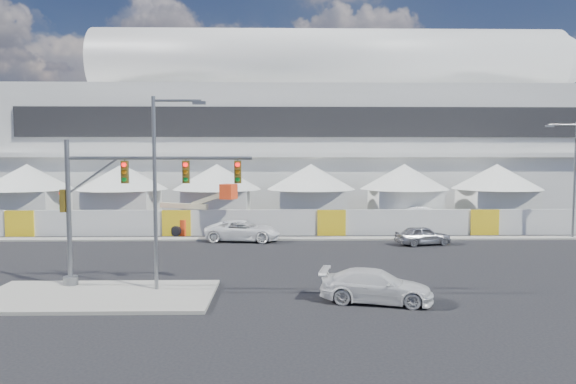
{
  "coord_description": "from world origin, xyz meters",
  "views": [
    {
      "loc": [
        1.86,
        -25.12,
        6.16
      ],
      "look_at": [
        2.53,
        10.0,
        3.7
      ],
      "focal_mm": 32.0,
      "sensor_mm": 36.0,
      "label": 1
    }
  ],
  "objects_px": {
    "lot_car_a": "(426,217)",
    "traffic_mast": "(111,204)",
    "boom_lift": "(179,220)",
    "sedan_silver": "(423,235)",
    "streetlight_median": "(160,179)",
    "streetlight_curb": "(572,171)",
    "pickup_curb": "(243,231)",
    "pickup_near": "(376,286)"
  },
  "relations": [
    {
      "from": "pickup_near",
      "to": "boom_lift",
      "type": "height_order",
      "value": "boom_lift"
    },
    {
      "from": "pickup_near",
      "to": "boom_lift",
      "type": "bearing_deg",
      "value": 44.69
    },
    {
      "from": "lot_car_a",
      "to": "boom_lift",
      "type": "relative_size",
      "value": 0.6
    },
    {
      "from": "pickup_near",
      "to": "boom_lift",
      "type": "distance_m",
      "value": 23.02
    },
    {
      "from": "sedan_silver",
      "to": "lot_car_a",
      "type": "bearing_deg",
      "value": -30.81
    },
    {
      "from": "lot_car_a",
      "to": "traffic_mast",
      "type": "relative_size",
      "value": 0.56
    },
    {
      "from": "lot_car_a",
      "to": "boom_lift",
      "type": "xyz_separation_m",
      "value": [
        -21.02,
        -3.99,
        0.27
      ]
    },
    {
      "from": "sedan_silver",
      "to": "streetlight_median",
      "type": "height_order",
      "value": "streetlight_median"
    },
    {
      "from": "lot_car_a",
      "to": "streetlight_median",
      "type": "bearing_deg",
      "value": 153.29
    },
    {
      "from": "lot_car_a",
      "to": "streetlight_median",
      "type": "xyz_separation_m",
      "value": [
        -18.41,
        -21.86,
        4.3
      ]
    },
    {
      "from": "streetlight_median",
      "to": "boom_lift",
      "type": "height_order",
      "value": "streetlight_median"
    },
    {
      "from": "sedan_silver",
      "to": "streetlight_curb",
      "type": "relative_size",
      "value": 0.45
    },
    {
      "from": "boom_lift",
      "to": "traffic_mast",
      "type": "bearing_deg",
      "value": -64.82
    },
    {
      "from": "sedan_silver",
      "to": "lot_car_a",
      "type": "height_order",
      "value": "lot_car_a"
    },
    {
      "from": "pickup_curb",
      "to": "traffic_mast",
      "type": "height_order",
      "value": "traffic_mast"
    },
    {
      "from": "pickup_curb",
      "to": "pickup_near",
      "type": "distance_m",
      "value": 17.16
    },
    {
      "from": "pickup_near",
      "to": "lot_car_a",
      "type": "xyz_separation_m",
      "value": [
        8.98,
        23.6,
        0.14
      ]
    },
    {
      "from": "sedan_silver",
      "to": "pickup_near",
      "type": "height_order",
      "value": "pickup_near"
    },
    {
      "from": "streetlight_curb",
      "to": "boom_lift",
      "type": "distance_m",
      "value": 30.17
    },
    {
      "from": "pickup_near",
      "to": "boom_lift",
      "type": "xyz_separation_m",
      "value": [
        -12.04,
        19.62,
        0.41
      ]
    },
    {
      "from": "traffic_mast",
      "to": "streetlight_median",
      "type": "height_order",
      "value": "streetlight_median"
    },
    {
      "from": "traffic_mast",
      "to": "pickup_near",
      "type": "bearing_deg",
      "value": -12.24
    },
    {
      "from": "sedan_silver",
      "to": "pickup_near",
      "type": "relative_size",
      "value": 0.82
    },
    {
      "from": "sedan_silver",
      "to": "pickup_curb",
      "type": "bearing_deg",
      "value": 68.32
    },
    {
      "from": "pickup_curb",
      "to": "boom_lift",
      "type": "xyz_separation_m",
      "value": [
        -5.34,
        3.82,
        0.34
      ]
    },
    {
      "from": "pickup_curb",
      "to": "sedan_silver",
      "type": "bearing_deg",
      "value": -92.52
    },
    {
      "from": "sedan_silver",
      "to": "streetlight_median",
      "type": "distance_m",
      "value": 20.11
    },
    {
      "from": "streetlight_median",
      "to": "streetlight_curb",
      "type": "bearing_deg",
      "value": 28.35
    },
    {
      "from": "pickup_curb",
      "to": "pickup_near",
      "type": "height_order",
      "value": "pickup_curb"
    },
    {
      "from": "streetlight_curb",
      "to": "pickup_near",
      "type": "bearing_deg",
      "value": -137.23
    },
    {
      "from": "streetlight_median",
      "to": "streetlight_curb",
      "type": "xyz_separation_m",
      "value": [
        27.12,
        14.63,
        -0.09
      ]
    },
    {
      "from": "pickup_near",
      "to": "lot_car_a",
      "type": "relative_size",
      "value": 0.95
    },
    {
      "from": "pickup_near",
      "to": "streetlight_curb",
      "type": "xyz_separation_m",
      "value": [
        17.7,
        16.37,
        4.35
      ]
    },
    {
      "from": "boom_lift",
      "to": "pickup_near",
      "type": "bearing_deg",
      "value": -33.8
    },
    {
      "from": "pickup_near",
      "to": "lot_car_a",
      "type": "bearing_deg",
      "value": -7.68
    },
    {
      "from": "traffic_mast",
      "to": "boom_lift",
      "type": "distance_m",
      "value": 17.27
    },
    {
      "from": "pickup_near",
      "to": "streetlight_median",
      "type": "bearing_deg",
      "value": 92.7
    },
    {
      "from": "pickup_near",
      "to": "streetlight_median",
      "type": "relative_size",
      "value": 0.54
    },
    {
      "from": "sedan_silver",
      "to": "pickup_curb",
      "type": "distance_m",
      "value": 12.76
    },
    {
      "from": "pickup_curb",
      "to": "boom_lift",
      "type": "height_order",
      "value": "boom_lift"
    },
    {
      "from": "traffic_mast",
      "to": "lot_car_a",
      "type": "bearing_deg",
      "value": 45.22
    },
    {
      "from": "pickup_curb",
      "to": "streetlight_curb",
      "type": "relative_size",
      "value": 0.63
    }
  ]
}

